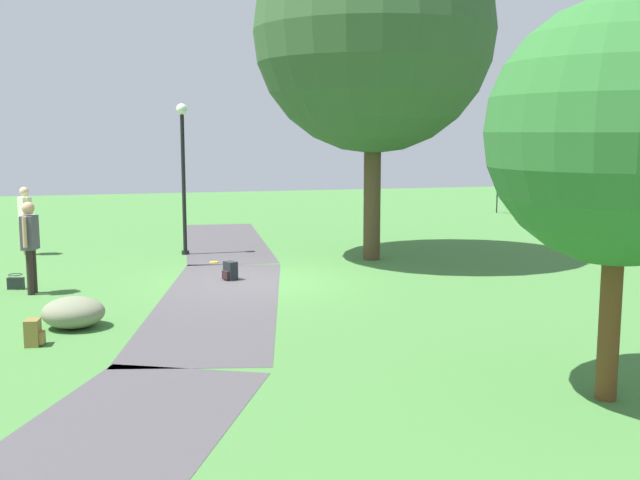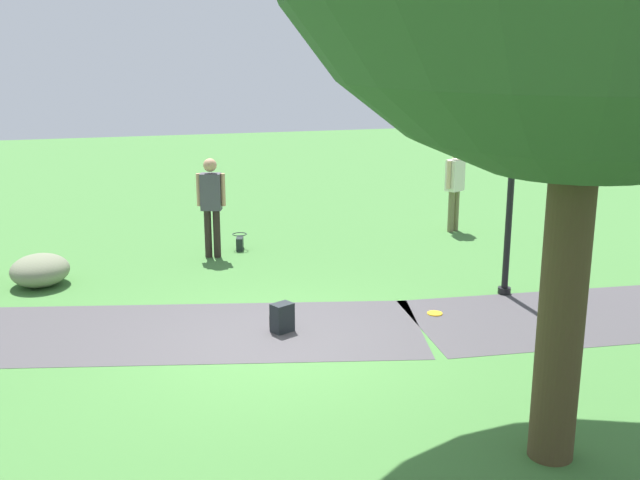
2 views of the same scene
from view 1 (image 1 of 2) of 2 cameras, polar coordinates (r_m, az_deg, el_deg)
ground_plane at (r=16.19m, az=-4.98°, el=-3.05°), size 48.00×48.00×0.00m
footpath_segment_near at (r=22.08m, az=-7.23°, el=-0.06°), size 8.15×2.82×0.01m
footpath_segment_mid at (r=14.23m, az=-7.71°, el=-4.66°), size 8.29×3.88×0.01m
large_shade_tree at (r=18.70m, az=4.09°, el=15.42°), size 5.79×5.79×8.42m
young_tree_near_path at (r=9.25m, az=21.78°, el=7.52°), size 3.05×3.05×4.67m
lamp_post at (r=19.59m, az=-10.32°, el=5.76°), size 0.28×0.28×3.86m
lawn_boulder at (r=12.87m, az=-18.17°, el=-5.23°), size 1.14×1.20×0.51m
woman_with_handbag at (r=15.66m, az=-21.10°, el=-0.02°), size 0.50×0.33×1.81m
man_near_boulder at (r=20.74m, az=-21.41°, el=1.75°), size 0.47×0.38×1.76m
handbag_on_grass at (r=16.40m, az=-22.04°, el=-2.99°), size 0.33×0.34×0.31m
backpack_by_boulder at (r=12.03m, az=-20.86°, el=-6.59°), size 0.30×0.29×0.40m
spare_backpack_on_lawn at (r=16.24m, az=-6.82°, el=-2.35°), size 0.34×0.34×0.40m
frisbee_on_grass at (r=18.49m, az=-8.02°, el=-1.66°), size 0.22×0.22×0.02m
parked_suv_orange at (r=28.69m, az=21.53°, el=2.94°), size 4.15×1.89×1.56m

